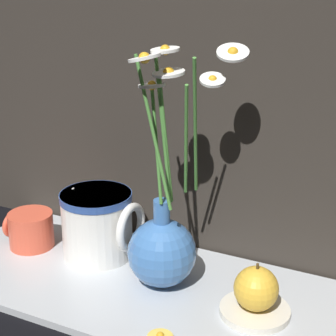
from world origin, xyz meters
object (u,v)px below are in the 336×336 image
(vase_with_flowers, at_px, (163,243))
(orange_fruit, at_px, (255,290))
(ceramic_pitcher, at_px, (98,222))
(yellow_mug, at_px, (30,229))

(vase_with_flowers, xyz_separation_m, orange_fruit, (0.16, -0.02, -0.03))
(ceramic_pitcher, bearing_deg, vase_with_flowers, -13.47)
(ceramic_pitcher, height_order, orange_fruit, ceramic_pitcher)
(vase_with_flowers, distance_m, yellow_mug, 0.28)
(vase_with_flowers, bearing_deg, yellow_mug, 178.07)
(yellow_mug, distance_m, ceramic_pitcher, 0.14)
(vase_with_flowers, distance_m, orange_fruit, 0.16)
(yellow_mug, bearing_deg, vase_with_flowers, -1.93)
(vase_with_flowers, height_order, ceramic_pitcher, vase_with_flowers)
(vase_with_flowers, xyz_separation_m, ceramic_pitcher, (-0.14, 0.03, -0.01))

